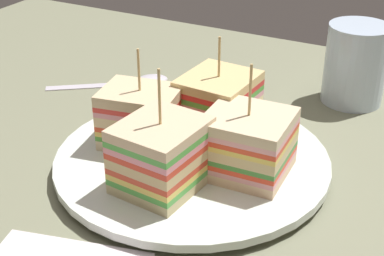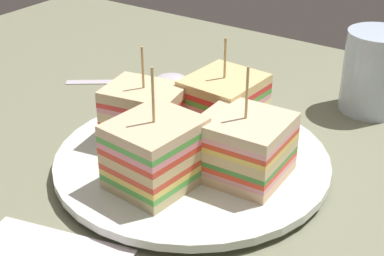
% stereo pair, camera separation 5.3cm
% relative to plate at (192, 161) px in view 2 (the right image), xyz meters
% --- Properties ---
extents(ground_plane, '(1.09, 0.78, 0.02)m').
position_rel_plate_xyz_m(ground_plane, '(0.00, 0.00, -0.02)').
color(ground_plane, gray).
extents(plate, '(0.26, 0.26, 0.01)m').
position_rel_plate_xyz_m(plate, '(0.00, 0.00, 0.00)').
color(plate, silver).
rests_on(plate, ground_plane).
extents(sandwich_wedge_0, '(0.08, 0.07, 0.10)m').
position_rel_plate_xyz_m(sandwich_wedge_0, '(-0.06, -0.00, 0.03)').
color(sandwich_wedge_0, beige).
rests_on(sandwich_wedge_0, plate).
extents(sandwich_wedge_1, '(0.07, 0.08, 0.11)m').
position_rel_plate_xyz_m(sandwich_wedge_1, '(0.00, -0.06, 0.04)').
color(sandwich_wedge_1, '#D0BF88').
rests_on(sandwich_wedge_1, plate).
extents(sandwich_wedge_2, '(0.08, 0.07, 0.10)m').
position_rel_plate_xyz_m(sandwich_wedge_2, '(0.06, 0.00, 0.03)').
color(sandwich_wedge_2, beige).
rests_on(sandwich_wedge_2, plate).
extents(sandwich_wedge_3, '(0.07, 0.08, 0.10)m').
position_rel_plate_xyz_m(sandwich_wedge_3, '(-0.00, 0.06, 0.04)').
color(sandwich_wedge_3, beige).
rests_on(sandwich_wedge_3, plate).
extents(chip_pile, '(0.07, 0.06, 0.01)m').
position_rel_plate_xyz_m(chip_pile, '(0.02, 0.00, 0.01)').
color(chip_pile, '#ECC165').
rests_on(chip_pile, plate).
extents(spoon, '(0.14, 0.11, 0.01)m').
position_rel_plate_xyz_m(spoon, '(-0.15, 0.14, -0.00)').
color(spoon, silver).
rests_on(spoon, ground_plane).
extents(drinking_glass, '(0.07, 0.07, 0.09)m').
position_rel_plate_xyz_m(drinking_glass, '(0.10, 0.22, 0.03)').
color(drinking_glass, silver).
rests_on(drinking_glass, ground_plane).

